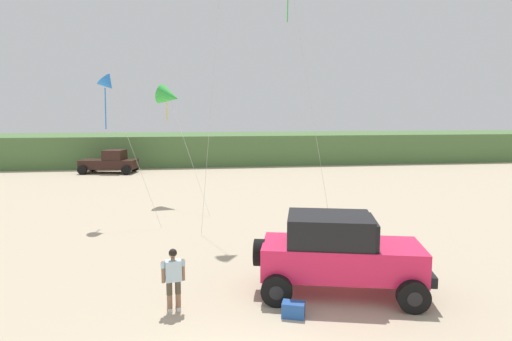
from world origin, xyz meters
TOP-DOWN VIEW (x-y plane):
  - dune_ridge at (-4.90, 38.07)m, footprint 90.00×9.70m
  - jeep at (2.93, 3.96)m, footprint 5.02×3.37m
  - person_watching at (-1.63, 3.46)m, footprint 0.61×0.37m
  - cooler_box at (1.35, 2.71)m, footprint 0.65×0.53m
  - distant_pickup at (-8.14, 30.71)m, footprint 4.87×3.14m
  - kite_white_parafoil at (-2.38, 18.12)m, footprint 2.88×5.56m
  - kite_orange_streamer at (-4.95, 13.84)m, footprint 2.95×2.60m

SIDE VIEW (x-z plane):
  - cooler_box at x=1.35m, z-range 0.00..0.38m
  - person_watching at x=-1.63m, z-range 0.10..1.77m
  - distant_pickup at x=-8.14m, z-range -0.05..1.93m
  - jeep at x=2.93m, z-range 0.07..2.33m
  - dune_ridge at x=-4.90m, z-range 0.00..2.92m
  - kite_white_parafoil at x=-2.38m, z-range 2.61..9.44m
  - kite_orange_streamer at x=-4.95m, z-range 2.96..9.84m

